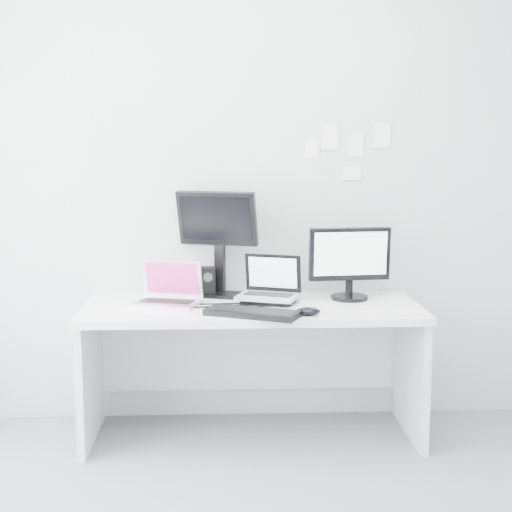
# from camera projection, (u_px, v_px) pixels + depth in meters

# --- Properties ---
(back_wall) EXTENTS (3.60, 0.00, 3.60)m
(back_wall) POSITION_uv_depth(u_px,v_px,m) (250.00, 186.00, 4.29)
(back_wall) COLOR silver
(back_wall) RESTS_ON ground
(desk) EXTENTS (1.80, 0.70, 0.73)m
(desk) POSITION_uv_depth(u_px,v_px,m) (252.00, 372.00, 4.09)
(desk) COLOR white
(desk) RESTS_ON ground
(macbook) EXTENTS (0.39, 0.33, 0.25)m
(macbook) POSITION_uv_depth(u_px,v_px,m) (166.00, 282.00, 4.01)
(macbook) COLOR silver
(macbook) RESTS_ON desk
(speaker) EXTENTS (0.11, 0.11, 0.17)m
(speaker) POSITION_uv_depth(u_px,v_px,m) (208.00, 282.00, 4.28)
(speaker) COLOR black
(speaker) RESTS_ON desk
(dell_laptop) EXTENTS (0.38, 0.34, 0.26)m
(dell_laptop) POSITION_uv_depth(u_px,v_px,m) (268.00, 279.00, 4.08)
(dell_laptop) COLOR #A1A2A8
(dell_laptop) RESTS_ON desk
(rear_monitor) EXTENTS (0.48, 0.30, 0.61)m
(rear_monitor) POSITION_uv_depth(u_px,v_px,m) (218.00, 242.00, 4.24)
(rear_monitor) COLOR black
(rear_monitor) RESTS_ON desk
(samsung_monitor) EXTENTS (0.47, 0.25, 0.41)m
(samsung_monitor) POSITION_uv_depth(u_px,v_px,m) (350.00, 262.00, 4.17)
(samsung_monitor) COLOR black
(samsung_monitor) RESTS_ON desk
(keyboard) EXTENTS (0.50, 0.35, 0.03)m
(keyboard) POSITION_uv_depth(u_px,v_px,m) (252.00, 313.00, 3.79)
(keyboard) COLOR black
(keyboard) RESTS_ON desk
(mouse) EXTENTS (0.13, 0.09, 0.04)m
(mouse) POSITION_uv_depth(u_px,v_px,m) (308.00, 311.00, 3.80)
(mouse) COLOR black
(mouse) RESTS_ON desk
(wall_note_0) EXTENTS (0.10, 0.00, 0.14)m
(wall_note_0) POSITION_uv_depth(u_px,v_px,m) (329.00, 137.00, 4.27)
(wall_note_0) COLOR white
(wall_note_0) RESTS_ON back_wall
(wall_note_1) EXTENTS (0.09, 0.00, 0.13)m
(wall_note_1) POSITION_uv_depth(u_px,v_px,m) (356.00, 145.00, 4.28)
(wall_note_1) COLOR white
(wall_note_1) RESTS_ON back_wall
(wall_note_2) EXTENTS (0.10, 0.00, 0.14)m
(wall_note_2) POSITION_uv_depth(u_px,v_px,m) (382.00, 136.00, 4.28)
(wall_note_2) COLOR white
(wall_note_2) RESTS_ON back_wall
(wall_note_3) EXTENTS (0.11, 0.00, 0.08)m
(wall_note_3) POSITION_uv_depth(u_px,v_px,m) (352.00, 173.00, 4.30)
(wall_note_3) COLOR white
(wall_note_3) RESTS_ON back_wall
(wall_note_4) EXTENTS (0.08, 0.00, 0.10)m
(wall_note_4) POSITION_uv_depth(u_px,v_px,m) (312.00, 149.00, 4.27)
(wall_note_4) COLOR white
(wall_note_4) RESTS_ON back_wall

